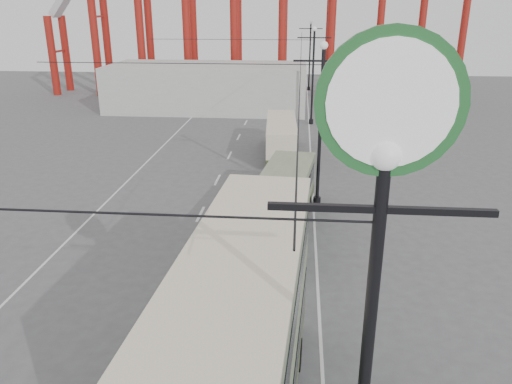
# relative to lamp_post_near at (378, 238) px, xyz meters

# --- Properties ---
(road_markings) EXTENTS (12.52, 120.00, 0.01)m
(road_markings) POSITION_rel_lamp_post_near_xyz_m (-6.46, 22.70, -7.86)
(road_markings) COLOR silver
(road_markings) RESTS_ON ground
(lamp_post_near) EXTENTS (3.20, 0.44, 10.80)m
(lamp_post_near) POSITION_rel_lamp_post_near_xyz_m (0.00, 0.00, 0.00)
(lamp_post_near) COLOR black
(lamp_post_near) RESTS_ON ground
(lamp_post_mid) EXTENTS (3.20, 0.44, 9.32)m
(lamp_post_mid) POSITION_rel_lamp_post_near_xyz_m (0.00, 21.00, -3.18)
(lamp_post_mid) COLOR black
(lamp_post_mid) RESTS_ON ground
(lamp_post_far) EXTENTS (3.20, 0.44, 9.32)m
(lamp_post_far) POSITION_rel_lamp_post_near_xyz_m (0.00, 43.00, -3.18)
(lamp_post_far) COLOR black
(lamp_post_far) RESTS_ON ground
(lamp_post_distant) EXTENTS (3.20, 0.44, 9.32)m
(lamp_post_distant) POSITION_rel_lamp_post_near_xyz_m (0.00, 65.00, -3.18)
(lamp_post_distant) COLOR black
(lamp_post_distant) RESTS_ON ground
(fairground_shed) EXTENTS (22.00, 10.00, 5.00)m
(fairground_shed) POSITION_rel_lamp_post_near_xyz_m (-11.60, 50.00, -5.36)
(fairground_shed) COLOR #B0AFAA
(fairground_shed) RESTS_ON ground
(double_decker_bus) EXTENTS (3.34, 10.82, 5.73)m
(double_decker_bus) POSITION_rel_lamp_post_near_xyz_m (-2.43, 3.68, -4.65)
(double_decker_bus) COLOR #384223
(double_decker_bus) RESTS_ON ground
(single_decker_green) EXTENTS (3.66, 10.61, 2.94)m
(single_decker_green) POSITION_rel_lamp_post_near_xyz_m (-1.99, 16.97, -6.20)
(single_decker_green) COLOR #687959
(single_decker_green) RESTS_ON ground
(single_decker_cream) EXTENTS (2.69, 9.03, 2.78)m
(single_decker_cream) POSITION_rel_lamp_post_near_xyz_m (-2.54, 31.28, -6.30)
(single_decker_cream) COLOR beige
(single_decker_cream) RESTS_ON ground
(pedestrian) EXTENTS (0.74, 0.63, 1.71)m
(pedestrian) POSITION_rel_lamp_post_near_xyz_m (-3.61, 10.07, -7.01)
(pedestrian) COLOR black
(pedestrian) RESTS_ON ground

